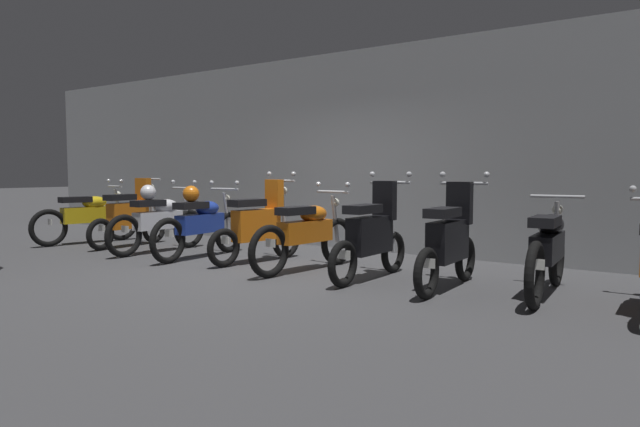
% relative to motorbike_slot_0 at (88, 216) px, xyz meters
% --- Properties ---
extents(ground_plane, '(80.00, 80.00, 0.00)m').
position_rel_motorbike_slot_0_xyz_m(ground_plane, '(4.40, -0.41, -0.49)').
color(ground_plane, '#424244').
extents(back_wall, '(16.80, 0.30, 3.26)m').
position_rel_motorbike_slot_0_xyz_m(back_wall, '(4.40, 2.22, 1.14)').
color(back_wall, gray).
rests_on(back_wall, ground).
extents(motorbike_slot_0, '(0.61, 1.93, 1.15)m').
position_rel_motorbike_slot_0_xyz_m(motorbike_slot_0, '(0.00, 0.00, 0.00)').
color(motorbike_slot_0, black).
rests_on(motorbike_slot_0, ground).
extents(motorbike_slot_1, '(0.56, 1.68, 1.18)m').
position_rel_motorbike_slot_0_xyz_m(motorbike_slot_1, '(0.97, 0.18, 0.03)').
color(motorbike_slot_1, black).
rests_on(motorbike_slot_1, ground).
extents(motorbike_slot_2, '(0.59, 1.95, 1.15)m').
position_rel_motorbike_slot_0_xyz_m(motorbike_slot_2, '(1.95, -0.01, 0.04)').
color(motorbike_slot_2, black).
rests_on(motorbike_slot_2, ground).
extents(motorbike_slot_3, '(0.59, 1.95, 1.15)m').
position_rel_motorbike_slot_0_xyz_m(motorbike_slot_3, '(2.93, -0.03, 0.04)').
color(motorbike_slot_3, black).
rests_on(motorbike_slot_3, ground).
extents(motorbike_slot_4, '(0.58, 1.67, 1.29)m').
position_rel_motorbike_slot_0_xyz_m(motorbike_slot_4, '(3.91, 0.15, 0.04)').
color(motorbike_slot_4, black).
rests_on(motorbike_slot_4, ground).
extents(motorbike_slot_5, '(0.59, 1.95, 1.15)m').
position_rel_motorbike_slot_0_xyz_m(motorbike_slot_5, '(4.89, -0.03, 0.00)').
color(motorbike_slot_5, black).
rests_on(motorbike_slot_5, ground).
extents(motorbike_slot_6, '(0.59, 1.68, 1.29)m').
position_rel_motorbike_slot_0_xyz_m(motorbike_slot_6, '(5.87, -0.05, 0.04)').
color(motorbike_slot_6, black).
rests_on(motorbike_slot_6, ground).
extents(motorbike_slot_7, '(0.59, 1.68, 1.29)m').
position_rel_motorbike_slot_0_xyz_m(motorbike_slot_7, '(6.84, -0.06, 0.04)').
color(motorbike_slot_7, black).
rests_on(motorbike_slot_7, ground).
extents(motorbike_slot_8, '(0.56, 1.95, 1.03)m').
position_rel_motorbike_slot_0_xyz_m(motorbike_slot_8, '(7.82, 0.17, -0.00)').
color(motorbike_slot_8, black).
rests_on(motorbike_slot_8, ground).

